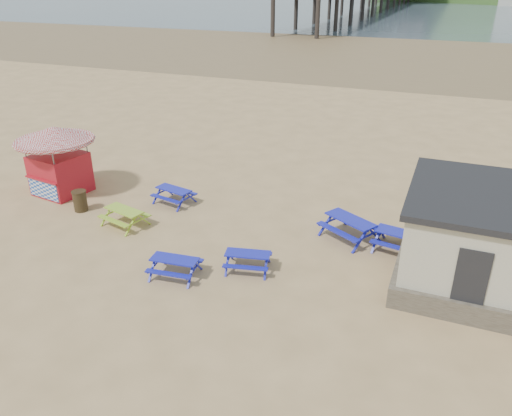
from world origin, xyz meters
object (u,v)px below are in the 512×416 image
at_px(picnic_table_yellow, 125,217).
at_px(ice_cream_kiosk, 57,152).
at_px(picnic_table_blue_b, 350,228).
at_px(picnic_table_blue_a, 174,196).
at_px(litter_bin, 80,201).

bearing_deg(picnic_table_yellow, ice_cream_kiosk, 173.56).
relative_size(picnic_table_blue_b, ice_cream_kiosk, 0.63).
relative_size(picnic_table_blue_a, picnic_table_blue_b, 0.74).
distance_m(picnic_table_blue_b, litter_bin, 11.47).
height_order(picnic_table_yellow, litter_bin, litter_bin).
bearing_deg(picnic_table_blue_a, ice_cream_kiosk, -158.73).
height_order(picnic_table_blue_b, ice_cream_kiosk, ice_cream_kiosk).
distance_m(picnic_table_blue_a, ice_cream_kiosk, 5.76).
xyz_separation_m(picnic_table_blue_a, litter_bin, (-3.34, -2.20, 0.12)).
xyz_separation_m(picnic_table_blue_b, litter_bin, (-11.31, -1.89, 0.04)).
height_order(picnic_table_blue_a, picnic_table_yellow, picnic_table_yellow).
distance_m(picnic_table_blue_a, picnic_table_blue_b, 7.97).
xyz_separation_m(picnic_table_blue_b, picnic_table_yellow, (-8.69, -2.35, -0.06)).
bearing_deg(picnic_table_blue_b, picnic_table_blue_a, -152.62).
height_order(picnic_table_yellow, ice_cream_kiosk, ice_cream_kiosk).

